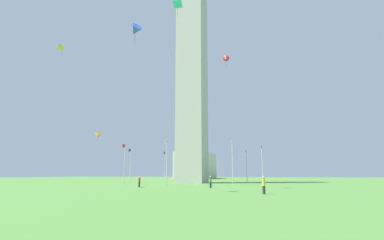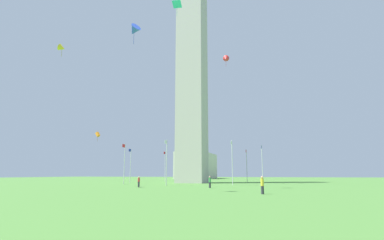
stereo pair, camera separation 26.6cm
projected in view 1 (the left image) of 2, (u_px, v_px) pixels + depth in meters
ground_plane at (192, 183)px, 66.87m from camera, size 260.00×260.00×0.00m
obelisk_monument at (192, 64)px, 71.80m from camera, size 6.14×6.14×55.81m
flagpole_n at (167, 160)px, 53.06m from camera, size 1.12×0.14×8.01m
flagpole_ne at (232, 160)px, 54.23m from camera, size 1.12×0.14×8.01m
flagpole_e at (262, 162)px, 63.23m from camera, size 1.12×0.14×8.01m
flagpole_se at (247, 164)px, 74.79m from camera, size 1.12×0.14×8.01m
flagpole_s at (208, 165)px, 82.13m from camera, size 1.12×0.14×8.01m
flagpole_sw at (165, 165)px, 80.95m from camera, size 1.12×0.14×8.01m
flagpole_w at (130, 164)px, 71.95m from camera, size 1.12×0.14×8.01m
flagpole_nw at (124, 162)px, 60.40m from camera, size 1.12×0.14×8.01m
person_yellow_shirt at (264, 185)px, 30.07m from camera, size 0.32×0.32×1.77m
person_red_shirt at (139, 182)px, 46.23m from camera, size 0.32×0.32×1.61m
person_green_shirt at (210, 182)px, 43.30m from camera, size 0.32×0.32×1.68m
kite_red_delta at (226, 59)px, 64.61m from camera, size 1.87×1.53×2.76m
kite_blue_delta at (135, 30)px, 35.59m from camera, size 1.88×2.03×2.56m
kite_yellow_delta at (62, 48)px, 45.75m from camera, size 1.28×1.44×2.04m
kite_cyan_diamond at (178, 4)px, 44.20m from camera, size 1.29×1.41×2.10m
kite_orange_box at (98, 134)px, 58.68m from camera, size 0.72×1.03×1.92m
distant_building at (196, 166)px, 129.18m from camera, size 25.68×12.12×10.76m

